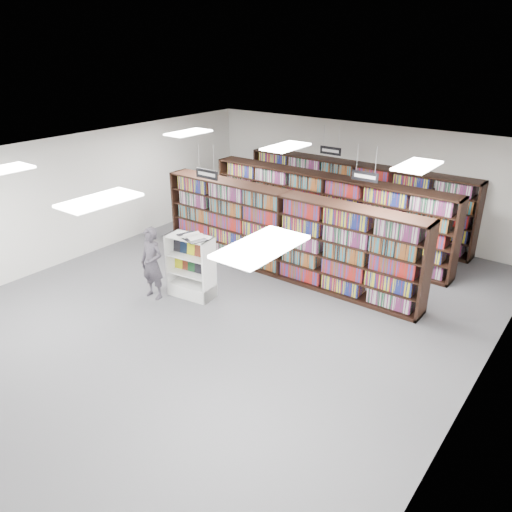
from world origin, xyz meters
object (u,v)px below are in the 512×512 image
Objects in this scene: bookshelf_row_near at (284,235)px; endcap_display at (192,275)px; open_book at (192,236)px; shopper at (152,263)px.

bookshelf_row_near is 2.42m from endcap_display.
endcap_display is 1.83× the size of open_book.
endcap_display is at bearing 39.64° from shopper.
endcap_display is 0.93m from shopper.
bookshelf_row_near is 2.40m from open_book.
shopper is at bearing -121.82° from bookshelf_row_near.
shopper is at bearing -127.59° from open_book.
bookshelf_row_near reaches higher than endcap_display.
bookshelf_row_near is at bearing 56.34° from endcap_display.
open_book reaches higher than endcap_display.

